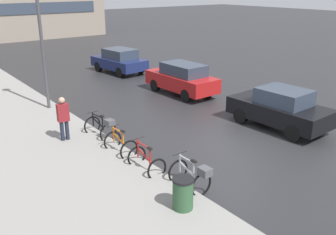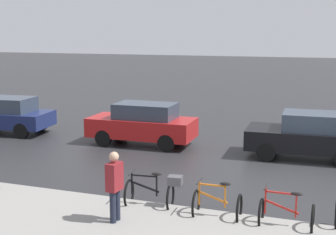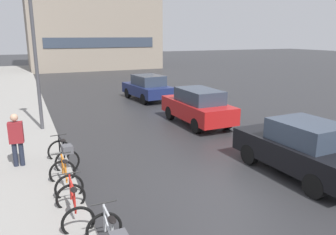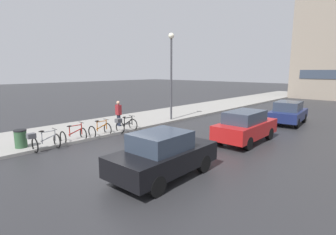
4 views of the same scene
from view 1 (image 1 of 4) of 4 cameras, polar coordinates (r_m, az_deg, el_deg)
ground_plane at (r=14.02m, az=10.17°, el=-3.67°), size 140.00×140.00×0.00m
bicycle_nearest at (r=10.48m, az=3.79°, el=-8.78°), size 0.72×1.32×0.98m
bicycle_second at (r=11.50m, az=-3.32°, el=-6.67°), size 0.69×1.17×0.99m
bicycle_third at (r=12.72m, az=-7.24°, el=-4.08°), size 0.75×1.10×0.96m
bicycle_farthest at (r=14.06m, az=-10.01°, el=-1.41°), size 0.84×1.43×0.96m
car_black at (r=15.59m, az=16.72°, el=1.37°), size 1.99×4.07×1.61m
car_red at (r=19.61m, az=2.13°, el=5.96°), size 1.80×4.15×1.63m
car_navy at (r=24.71m, az=-7.43°, el=8.60°), size 2.26×4.01×1.56m
pedestrian at (r=13.83m, az=-15.65°, el=-0.04°), size 0.42×0.28×1.75m
streetlamp at (r=17.20m, az=-19.03°, el=13.94°), size 0.41×0.41×6.21m
trash_bin at (r=9.56m, az=2.28°, el=-11.82°), size 0.55×0.55×0.98m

